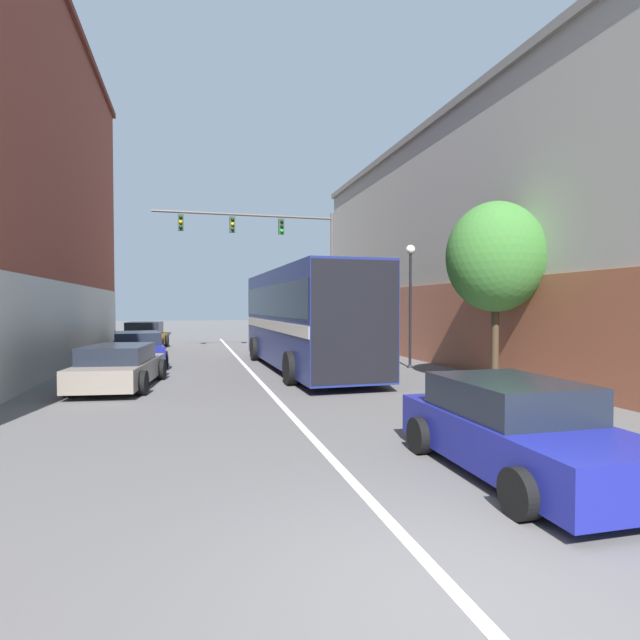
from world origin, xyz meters
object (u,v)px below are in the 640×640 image
(parked_car_left_far, at_px, (145,336))
(street_lamp, at_px, (410,292))
(bus, at_px, (304,314))
(hatchback_foreground, at_px, (516,429))
(parked_car_left_mid, at_px, (119,367))
(parked_car_left_near, at_px, (137,349))
(traffic_signal_gantry, at_px, (277,246))
(street_tree_near, at_px, (496,257))

(parked_car_left_far, bearing_deg, street_lamp, -132.99)
(bus, bearing_deg, hatchback_foreground, -179.86)
(parked_car_left_mid, distance_m, parked_car_left_far, 13.30)
(parked_car_left_near, height_order, traffic_signal_gantry, traffic_signal_gantry)
(bus, bearing_deg, parked_car_left_near, 64.06)
(parked_car_left_mid, xyz_separation_m, street_lamp, (10.00, 2.12, 2.27))
(parked_car_left_near, bearing_deg, parked_car_left_mid, 172.96)
(parked_car_left_far, height_order, traffic_signal_gantry, traffic_signal_gantry)
(hatchback_foreground, relative_size, parked_car_left_far, 1.03)
(parked_car_left_mid, bearing_deg, street_lamp, -71.28)
(parked_car_left_mid, height_order, street_lamp, street_lamp)
(bus, xyz_separation_m, street_tree_near, (4.62, -5.04, 1.74))
(bus, distance_m, hatchback_foreground, 11.99)
(hatchback_foreground, xyz_separation_m, street_lamp, (3.65, 11.32, 2.26))
(parked_car_left_mid, bearing_deg, parked_car_left_near, 7.25)
(parked_car_left_far, bearing_deg, street_tree_near, -140.71)
(bus, relative_size, parked_car_left_near, 2.37)
(hatchback_foreground, distance_m, parked_car_left_far, 23.48)
(parked_car_left_near, bearing_deg, traffic_signal_gantry, -59.26)
(bus, bearing_deg, parked_car_left_mid, 112.76)
(bus, bearing_deg, street_tree_near, -138.93)
(hatchback_foreground, height_order, street_tree_near, street_tree_near)
(bus, height_order, street_lamp, street_lamp)
(parked_car_left_mid, relative_size, traffic_signal_gantry, 0.51)
(parked_car_left_far, distance_m, street_tree_near, 19.38)
(parked_car_left_far, distance_m, traffic_signal_gantry, 8.72)
(hatchback_foreground, distance_m, parked_car_left_mid, 11.17)
(hatchback_foreground, height_order, traffic_signal_gantry, traffic_signal_gantry)
(bus, bearing_deg, street_lamp, -99.77)
(bus, distance_m, parked_car_left_far, 12.45)
(parked_car_left_near, distance_m, traffic_signal_gantry, 9.49)
(hatchback_foreground, bearing_deg, parked_car_left_mid, 35.30)
(bus, distance_m, street_tree_near, 7.06)
(bus, relative_size, street_tree_near, 2.09)
(traffic_signal_gantry, bearing_deg, bus, -92.67)
(traffic_signal_gantry, bearing_deg, parked_car_left_mid, -121.18)
(parked_car_left_near, xyz_separation_m, street_tree_near, (10.69, -7.80, 3.11))
(hatchback_foreground, bearing_deg, bus, 2.29)
(street_lamp, bearing_deg, traffic_signal_gantry, 113.26)
(hatchback_foreground, xyz_separation_m, street_tree_near, (4.29, 6.86, 3.14))
(parked_car_left_far, relative_size, traffic_signal_gantry, 0.43)
(hatchback_foreground, relative_size, traffic_signal_gantry, 0.44)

